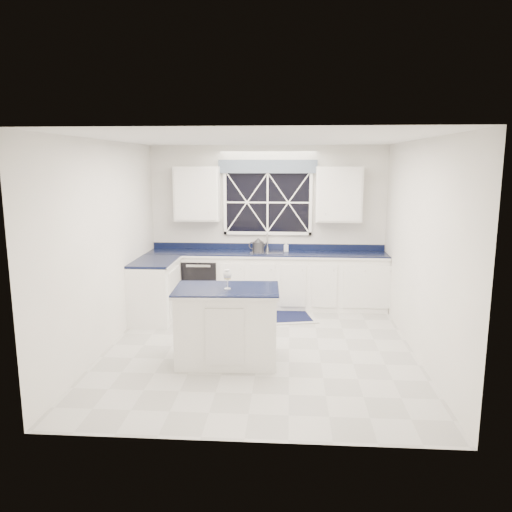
# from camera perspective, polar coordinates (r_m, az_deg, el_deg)

# --- Properties ---
(ground) EXTENTS (4.50, 4.50, 0.00)m
(ground) POSITION_cam_1_polar(r_m,az_deg,el_deg) (6.70, 0.41, -10.49)
(ground) COLOR #B1B1AC
(ground) RESTS_ON ground
(back_wall) EXTENTS (4.00, 0.10, 2.70)m
(back_wall) POSITION_cam_1_polar(r_m,az_deg,el_deg) (8.57, 1.34, 3.49)
(back_wall) COLOR silver
(back_wall) RESTS_ON ground
(base_cabinets) EXTENTS (3.99, 1.60, 0.90)m
(base_cabinets) POSITION_cam_1_polar(r_m,az_deg,el_deg) (8.29, -1.12, -3.07)
(base_cabinets) COLOR white
(base_cabinets) RESTS_ON ground
(countertop) EXTENTS (3.98, 0.64, 0.04)m
(countertop) POSITION_cam_1_polar(r_m,az_deg,el_deg) (8.33, 1.23, 0.30)
(countertop) COLOR black
(countertop) RESTS_ON base_cabinets
(dishwasher) EXTENTS (0.60, 0.58, 0.82)m
(dishwasher) POSITION_cam_1_polar(r_m,az_deg,el_deg) (8.56, -6.17, -2.97)
(dishwasher) COLOR black
(dishwasher) RESTS_ON ground
(window) EXTENTS (1.65, 0.09, 1.26)m
(window) POSITION_cam_1_polar(r_m,az_deg,el_deg) (8.47, 1.34, 6.68)
(window) COLOR black
(window) RESTS_ON ground
(upper_cabinets) EXTENTS (3.10, 0.34, 0.90)m
(upper_cabinets) POSITION_cam_1_polar(r_m,az_deg,el_deg) (8.34, 1.30, 7.10)
(upper_cabinets) COLOR white
(upper_cabinets) RESTS_ON ground
(faucet) EXTENTS (0.05, 0.20, 0.30)m
(faucet) POSITION_cam_1_polar(r_m,az_deg,el_deg) (8.50, 1.30, 1.72)
(faucet) COLOR #B9B9BB
(faucet) RESTS_ON countertop
(island) EXTENTS (1.28, 0.81, 0.93)m
(island) POSITION_cam_1_polar(r_m,az_deg,el_deg) (6.14, -3.34, -7.88)
(island) COLOR white
(island) RESTS_ON ground
(rug) EXTENTS (1.48, 1.08, 0.02)m
(rug) POSITION_cam_1_polar(r_m,az_deg,el_deg) (7.97, 1.77, -6.94)
(rug) COLOR #B1B0AC
(rug) RESTS_ON ground
(kettle) EXTENTS (0.31, 0.21, 0.22)m
(kettle) POSITION_cam_1_polar(r_m,az_deg,el_deg) (8.44, 0.23, 1.28)
(kettle) COLOR #313134
(kettle) RESTS_ON countertop
(wine_glass) EXTENTS (0.10, 0.10, 0.23)m
(wine_glass) POSITION_cam_1_polar(r_m,az_deg,el_deg) (5.93, -3.28, -2.26)
(wine_glass) COLOR silver
(wine_glass) RESTS_ON island
(soap_bottle) EXTENTS (0.08, 0.08, 0.16)m
(soap_bottle) POSITION_cam_1_polar(r_m,az_deg,el_deg) (8.41, 3.46, 1.09)
(soap_bottle) COLOR silver
(soap_bottle) RESTS_ON countertop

